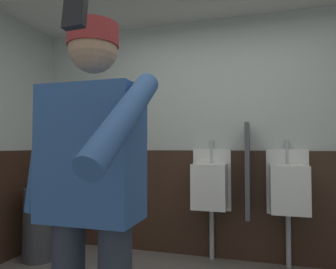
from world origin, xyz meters
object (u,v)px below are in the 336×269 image
object	(u,v)px
urinal_left	(210,185)
trash_bin	(40,224)
person	(91,189)
cell_phone	(75,7)
urinal_middle	(289,188)

from	to	relation	value
urinal_left	trash_bin	world-z (taller)	urinal_left
urinal_left	person	xyz separation A→B (m)	(-0.21, -1.98, 0.22)
cell_phone	trash_bin	distance (m)	2.93
cell_phone	urinal_middle	bearing A→B (deg)	78.41
urinal_middle	person	world-z (taller)	person
urinal_middle	person	xyz separation A→B (m)	(-0.96, -1.98, 0.22)
urinal_middle	trash_bin	world-z (taller)	urinal_middle
urinal_left	cell_phone	distance (m)	2.59
urinal_middle	person	distance (m)	2.21
person	cell_phone	xyz separation A→B (m)	(0.25, -0.50, 0.53)
urinal_left	urinal_middle	size ratio (longest dim) A/B	1.00
urinal_left	trash_bin	size ratio (longest dim) A/B	1.68
urinal_middle	cell_phone	size ratio (longest dim) A/B	11.27
urinal_left	trash_bin	xyz separation A→B (m)	(-1.72, -0.43, -0.41)
urinal_middle	person	size ratio (longest dim) A/B	0.73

